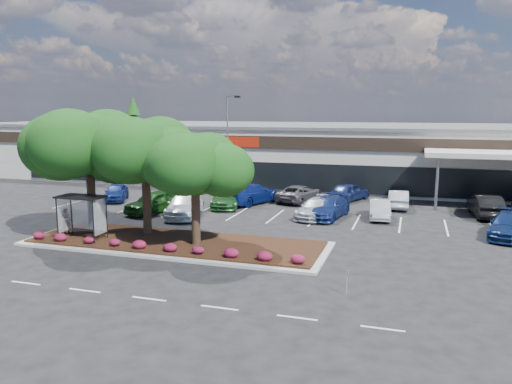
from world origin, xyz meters
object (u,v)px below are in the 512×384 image
(survey_stake, at_px, (347,279))
(light_pole, at_px, (229,153))
(car_1, at_px, (154,202))
(car_0, at_px, (116,192))

(survey_stake, bearing_deg, light_pole, 122.56)
(survey_stake, relative_size, car_1, 0.22)
(car_1, bearing_deg, survey_stake, -21.62)
(car_0, xyz_separation_m, car_1, (5.76, -3.65, 0.11))
(light_pole, height_order, car_1, light_pole)
(survey_stake, bearing_deg, car_1, 141.95)
(car_1, bearing_deg, car_0, 164.02)
(car_0, height_order, car_1, car_1)
(car_0, distance_m, car_1, 6.82)
(light_pole, bearing_deg, survey_stake, -57.44)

